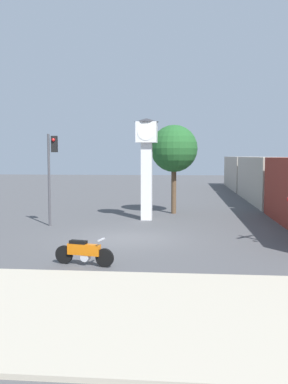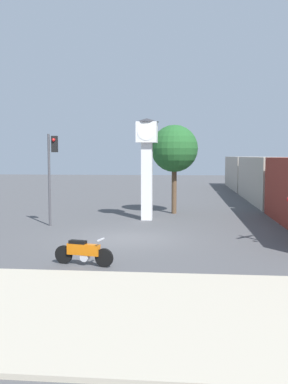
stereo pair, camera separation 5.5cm
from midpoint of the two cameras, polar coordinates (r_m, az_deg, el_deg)
ground_plane at (r=18.16m, az=-2.11°, el=-6.24°), size 120.00×120.00×0.00m
sidewalk_strip at (r=10.07m, az=-8.73°, el=-15.18°), size 36.00×6.00×0.10m
motorcycle at (r=13.89m, az=-7.98°, el=-7.93°), size 1.99×0.62×0.89m
clock_tower at (r=23.20m, az=0.46°, el=5.18°), size 1.33×1.33×5.50m
freight_train at (r=33.91m, az=16.13°, el=1.63°), size 2.80×38.42×3.40m
traffic_light at (r=21.66m, az=-12.13°, el=3.77°), size 0.50×0.35×4.57m
street_tree at (r=25.83m, az=4.13°, el=5.75°), size 2.82×2.82×5.34m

